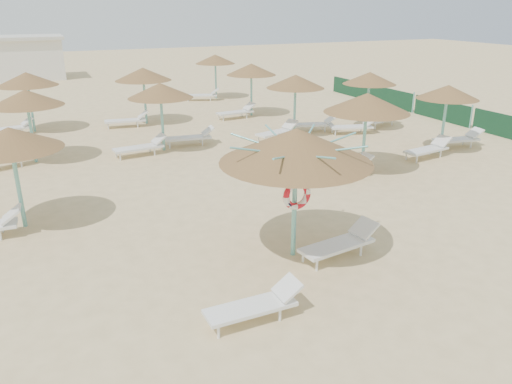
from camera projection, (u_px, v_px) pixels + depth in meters
name	position (u px, v px, depth m)	size (l,w,h in m)	color
ground	(287.00, 262.00, 11.33)	(120.00, 120.00, 0.00)	#DEBE87
main_palapa	(296.00, 146.00, 10.76)	(3.37, 3.37, 3.02)	#69B6B0
lounger_main_a	(257.00, 305.00, 9.16)	(1.85, 0.59, 0.67)	white
lounger_main_b	(341.00, 243.00, 11.49)	(2.06, 0.88, 0.72)	white
palapa_field	(212.00, 86.00, 20.82)	(19.41, 18.57, 2.72)	#69B6B0
service_hut	(7.00, 58.00, 38.29)	(8.40, 4.40, 3.25)	silver
windbreak_fence	(442.00, 111.00, 25.04)	(0.08, 19.84, 1.10)	#164426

